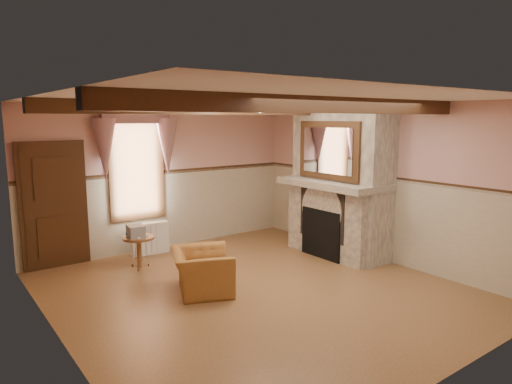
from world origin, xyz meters
TOP-DOWN VIEW (x-y plane):
  - floor at (0.00, 0.00)m, footprint 5.50×6.00m
  - ceiling at (0.00, 0.00)m, footprint 5.50×6.00m
  - wall_back at (0.00, 3.00)m, footprint 5.50×0.02m
  - wall_front at (0.00, -3.00)m, footprint 5.50×0.02m
  - wall_left at (-2.75, 0.00)m, footprint 0.02×6.00m
  - wall_right at (2.75, 0.00)m, footprint 0.02×6.00m
  - wainscot at (0.00, 0.00)m, footprint 5.50×6.00m
  - chair_rail at (0.00, 0.00)m, footprint 5.50×6.00m
  - firebox at (2.00, 0.60)m, footprint 0.20×0.95m
  - armchair at (-0.67, 0.44)m, footprint 1.15×1.21m
  - side_table at (-0.99, 2.03)m, footprint 0.60×0.60m
  - book_stack at (-1.03, 2.05)m, footprint 0.29×0.35m
  - radiator at (-0.50, 2.70)m, footprint 0.71×0.23m
  - bowl at (2.24, 0.38)m, footprint 0.38×0.38m
  - mantel_clock at (2.24, 1.14)m, footprint 0.14×0.24m
  - oil_lamp at (2.24, 1.23)m, footprint 0.11×0.11m
  - candle_red at (2.24, -0.21)m, footprint 0.06×0.06m
  - jar_yellow at (2.24, 0.27)m, footprint 0.06×0.06m
  - fireplace at (2.42, 0.60)m, footprint 0.85×2.00m
  - mantel at (2.24, 0.60)m, footprint 1.05×2.05m
  - overmantel_mirror at (2.06, 0.60)m, footprint 0.06×1.44m
  - door at (-2.10, 2.94)m, footprint 1.10×0.10m
  - window at (-0.60, 2.97)m, footprint 1.06×0.08m
  - window_drapes at (-0.60, 2.88)m, footprint 1.30×0.14m
  - ceiling_beam_front at (0.00, -1.20)m, footprint 5.50×0.18m
  - ceiling_beam_back at (0.00, 1.20)m, footprint 5.50×0.18m

SIDE VIEW (x-z plane):
  - floor at x=0.00m, z-range -0.01..0.01m
  - side_table at x=-0.99m, z-range 0.00..0.55m
  - radiator at x=-0.50m, z-range 0.00..0.60m
  - armchair at x=-0.67m, z-range 0.00..0.62m
  - firebox at x=2.00m, z-range 0.00..0.90m
  - book_stack at x=-1.03m, z-range 0.55..0.75m
  - wainscot at x=0.00m, z-range 0.00..1.50m
  - door at x=-2.10m, z-range 0.00..2.10m
  - mantel at x=2.24m, z-range 1.30..1.42m
  - wall_back at x=0.00m, z-range 0.00..2.80m
  - wall_front at x=0.00m, z-range 0.00..2.80m
  - wall_left at x=-2.75m, z-range 0.00..2.80m
  - wall_right at x=2.75m, z-range 0.00..2.80m
  - fireplace at x=2.42m, z-range 0.00..2.80m
  - bowl at x=2.24m, z-range 1.42..1.51m
  - jar_yellow at x=2.24m, z-range 1.42..1.54m
  - chair_rail at x=0.00m, z-range 1.46..1.54m
  - candle_red at x=2.24m, z-range 1.42..1.58m
  - mantel_clock at x=2.24m, z-range 1.42..1.62m
  - oil_lamp at x=2.24m, z-range 1.42..1.70m
  - window at x=-0.60m, z-range 0.64..2.66m
  - overmantel_mirror at x=2.06m, z-range 1.45..2.49m
  - window_drapes at x=-0.60m, z-range 1.55..2.95m
  - ceiling_beam_front at x=0.00m, z-range 2.60..2.80m
  - ceiling_beam_back at x=0.00m, z-range 2.60..2.80m
  - ceiling at x=0.00m, z-range 2.79..2.80m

